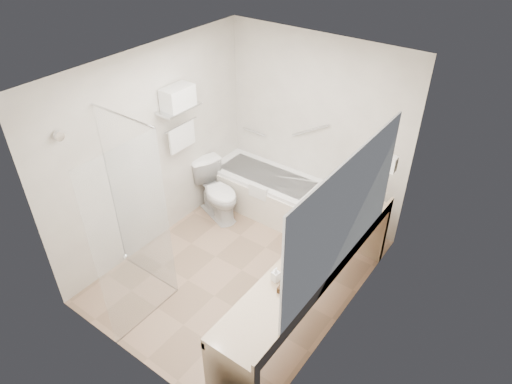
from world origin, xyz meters
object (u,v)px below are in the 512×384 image
Objects in this scene: vanity_counter at (311,276)px; toilet at (218,192)px; bathtub at (267,191)px; amenity_basket at (289,290)px; water_bottle_left at (364,193)px.

vanity_counter is 3.44× the size of toilet.
toilet is (-0.45, -0.54, 0.11)m from bathtub.
amenity_basket is (0.04, -0.49, 0.24)m from vanity_counter.
amenity_basket is 0.94× the size of water_bottle_left.
water_bottle_left is at bearing 92.63° from vanity_counter.
water_bottle_left is (-0.09, 1.74, 0.06)m from amenity_basket.
toilet is 4.28× the size of amenity_basket.
toilet is at bearing -168.21° from water_bottle_left.
water_bottle_left reaches higher than amenity_basket.
vanity_counter reaches higher than bathtub.
vanity_counter is at bearing -93.54° from toilet.
vanity_counter is 1.29m from water_bottle_left.
bathtub is at bearing 129.60° from amenity_basket.
bathtub is 8.74× the size of amenity_basket.
toilet is 2.47m from amenity_basket.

